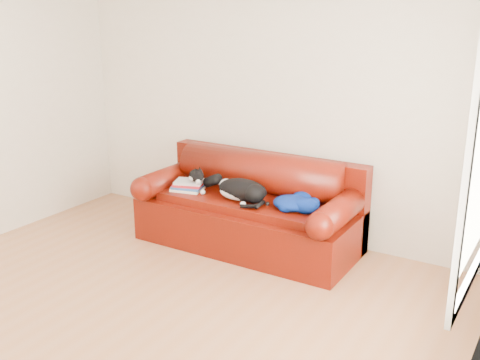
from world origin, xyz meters
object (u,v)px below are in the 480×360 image
object	(u,v)px
book_stack	(188,185)
blanket	(295,202)
sofa_base	(248,222)
cat	(241,190)

from	to	relation	value
book_stack	blanket	size ratio (longest dim) A/B	0.70
blanket	sofa_base	bearing A→B (deg)	172.62
sofa_base	blanket	bearing A→B (deg)	-7.38
blanket	cat	bearing A→B (deg)	-174.29
sofa_base	book_stack	bearing A→B (deg)	-167.66
sofa_base	cat	bearing A→B (deg)	-90.05
sofa_base	cat	xyz separation A→B (m)	(-0.00, -0.12, 0.36)
book_stack	blanket	xyz separation A→B (m)	(1.13, 0.06, 0.01)
cat	blanket	bearing A→B (deg)	23.15
sofa_base	cat	distance (m)	0.38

